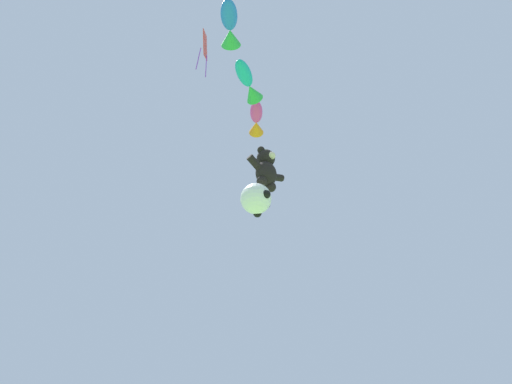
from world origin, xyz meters
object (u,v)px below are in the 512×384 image
at_px(teddy_bear_kite, 266,169).
at_px(fish_kite_teal, 248,83).
at_px(fish_kite_emerald, 267,162).
at_px(fish_kite_magenta, 256,120).
at_px(soccer_ball_kite, 256,199).
at_px(fish_kite_cobalt, 230,27).
at_px(diamond_kite, 205,47).

relative_size(teddy_bear_kite, fish_kite_teal, 0.89).
height_order(fish_kite_emerald, fish_kite_magenta, fish_kite_magenta).
xyz_separation_m(teddy_bear_kite, fish_kite_teal, (-0.99, -0.13, 3.54)).
distance_m(soccer_ball_kite, fish_kite_cobalt, 5.61).
distance_m(soccer_ball_kite, fish_kite_magenta, 6.25).
xyz_separation_m(fish_kite_magenta, fish_kite_cobalt, (-3.80, -2.68, -0.89)).
bearing_deg(fish_kite_magenta, fish_kite_cobalt, -144.83).
bearing_deg(soccer_ball_kite, fish_kite_cobalt, -153.33).
bearing_deg(diamond_kite, fish_kite_teal, -30.95).
bearing_deg(fish_kite_magenta, fish_kite_emerald, 32.62).
height_order(teddy_bear_kite, diamond_kite, diamond_kite).
height_order(fish_kite_magenta, diamond_kite, diamond_kite).
distance_m(fish_kite_magenta, fish_kite_teal, 2.46).
relative_size(teddy_bear_kite, fish_kite_emerald, 1.12).
relative_size(fish_kite_magenta, fish_kite_teal, 0.90).
xyz_separation_m(soccer_ball_kite, fish_kite_teal, (-0.36, 0.06, 5.19)).
bearing_deg(fish_kite_emerald, fish_kite_magenta, -147.38).
xyz_separation_m(fish_kite_teal, fish_kite_cobalt, (-1.94, -1.21, -0.21)).
bearing_deg(fish_kite_emerald, diamond_kite, -161.57).
bearing_deg(fish_kite_cobalt, fish_kite_emerald, 34.35).
height_order(fish_kite_magenta, fish_kite_teal, fish_kite_magenta).
bearing_deg(fish_kite_teal, fish_kite_emerald, 35.56).
height_order(soccer_ball_kite, diamond_kite, diamond_kite).
bearing_deg(soccer_ball_kite, fish_kite_teal, 171.22).
bearing_deg(fish_kite_emerald, teddy_bear_kite, -137.10).
bearing_deg(diamond_kite, fish_kite_magenta, 9.34).
relative_size(fish_kite_emerald, fish_kite_teal, 0.79).
height_order(teddy_bear_kite, fish_kite_magenta, fish_kite_magenta).
bearing_deg(fish_kite_cobalt, soccer_ball_kite, 26.67).
relative_size(fish_kite_teal, diamond_kite, 0.67).
bearing_deg(fish_kite_emerald, fish_kite_cobalt, -145.65).
xyz_separation_m(fish_kite_emerald, fish_kite_teal, (-3.72, -2.66, -0.19)).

